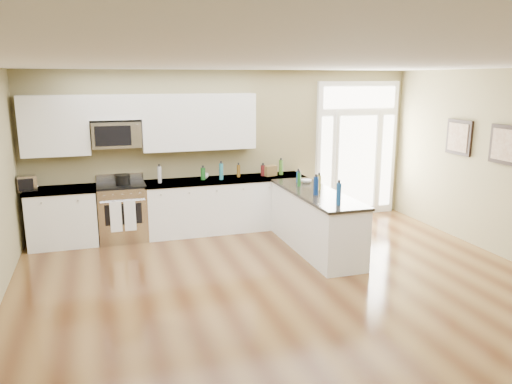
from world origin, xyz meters
The scene contains 20 objects.
ground centered at (0.00, 0.00, 0.00)m, with size 8.00×8.00×0.00m, color #492A14.
room_shell centered at (0.00, 0.00, 1.71)m, with size 8.00×8.00×8.00m.
back_cabinet_left centered at (-2.87, 3.69, 0.44)m, with size 1.10×0.66×0.94m.
back_cabinet_right centered at (-0.16, 3.69, 0.44)m, with size 2.85×0.66×0.94m.
peninsula_cabinet centered at (0.93, 2.24, 0.43)m, with size 0.69×2.32×0.94m.
upper_cabinet_left centered at (-2.88, 3.83, 1.93)m, with size 1.04×0.33×0.95m, color white.
upper_cabinet_right centered at (-0.57, 3.83, 1.93)m, with size 1.94×0.33×0.95m, color white.
upper_cabinet_short centered at (-1.95, 3.83, 2.20)m, with size 0.82×0.33×0.40m, color white.
microwave centered at (-1.95, 3.80, 1.76)m, with size 0.78×0.41×0.42m.
entry_door centered at (2.55, 3.95, 1.30)m, with size 1.70×0.10×2.60m.
wall_art_near centered at (3.47, 2.20, 1.70)m, with size 0.05×0.58×0.58m.
wall_art_far centered at (3.47, 1.20, 1.70)m, with size 0.05×0.58×0.58m.
kitchen_range centered at (-1.93, 3.69, 0.48)m, with size 0.78×0.69×1.08m.
stockpot centered at (-1.90, 3.63, 1.04)m, with size 0.24×0.24×0.18m, color black.
toaster_oven centered at (-3.35, 3.69, 1.06)m, with size 0.28×0.22×0.24m, color silver.
cardboard_box centered at (0.67, 3.70, 1.03)m, with size 0.22×0.16×0.18m, color brown.
bowl_left centered at (-3.30, 3.73, 0.97)m, with size 0.21×0.21×0.05m, color white.
bowl_peninsula centered at (1.05, 2.92, 0.97)m, with size 0.18×0.18×0.06m, color white.
cup_counter centered at (-0.49, 3.80, 0.99)m, with size 0.12×0.12×0.09m, color white.
counter_bottles centered at (0.35, 3.04, 1.07)m, with size 2.39×2.41×0.31m.
Camera 1 is at (-2.24, -4.65, 2.66)m, focal length 35.00 mm.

